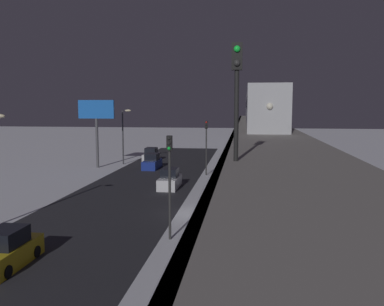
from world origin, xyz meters
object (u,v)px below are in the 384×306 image
(sedan_white, at_px, (170,180))
(traffic_light_near, at_px, (170,172))
(rail_signal, at_px, (237,81))
(sedan_blue, at_px, (152,162))
(subway_train, at_px, (256,106))
(sedan_yellow, at_px, (6,252))
(commercial_billboard, at_px, (96,116))
(sedan_white_2, at_px, (151,155))
(traffic_light_mid, at_px, (206,140))

(sedan_white, distance_m, traffic_light_near, 16.21)
(rail_signal, xyz_separation_m, sedan_white, (7.08, -25.48, -8.21))
(rail_signal, height_order, sedan_blue, rail_signal)
(subway_train, height_order, sedan_yellow, subway_train)
(rail_signal, distance_m, commercial_billboard, 42.09)
(sedan_yellow, xyz_separation_m, sedan_white_2, (1.80, -40.27, 0.01))
(subway_train, bearing_deg, sedan_blue, 42.86)
(rail_signal, xyz_separation_m, traffic_light_mid, (4.18, -33.48, -4.81))
(sedan_white_2, xyz_separation_m, commercial_billboard, (5.55, 7.42, 6.03))
(sedan_white_2, distance_m, traffic_light_near, 36.38)
(traffic_light_mid, xyz_separation_m, commercial_billboard, (14.85, -4.00, 2.63))
(subway_train, xyz_separation_m, sedan_blue, (13.57, 12.59, -7.26))
(rail_signal, bearing_deg, sedan_white_2, -73.29)
(sedan_yellow, bearing_deg, traffic_light_near, -144.96)
(sedan_white, height_order, sedan_white_2, same)
(rail_signal, distance_m, sedan_blue, 40.29)
(sedan_yellow, distance_m, commercial_billboard, 34.19)
(sedan_white_2, height_order, commercial_billboard, commercial_billboard)
(rail_signal, relative_size, sedan_white, 0.91)
(rail_signal, distance_m, traffic_light_mid, 34.08)
(traffic_light_near, height_order, traffic_light_mid, same)
(sedan_white_2, distance_m, commercial_billboard, 11.06)
(sedan_white, xyz_separation_m, sedan_white_2, (6.40, -19.42, 0.00))
(sedan_yellow, bearing_deg, sedan_white, -102.44)
(subway_train, relative_size, traffic_light_mid, 11.57)
(sedan_white, relative_size, traffic_light_mid, 0.68)
(traffic_light_near, distance_m, traffic_light_mid, 23.59)
(sedan_white, xyz_separation_m, traffic_light_mid, (-2.90, -8.00, 3.40))
(rail_signal, bearing_deg, sedan_yellow, -21.66)
(rail_signal, xyz_separation_m, commercial_billboard, (19.03, -37.48, -2.18))
(subway_train, height_order, traffic_light_near, subway_train)
(sedan_white_2, bearing_deg, rail_signal, 106.71)
(traffic_light_near, height_order, commercial_billboard, commercial_billboard)
(sedan_white, xyz_separation_m, commercial_billboard, (11.95, -12.00, 6.03))
(subway_train, distance_m, traffic_light_near, 41.01)
(traffic_light_mid, distance_m, commercial_billboard, 15.60)
(sedan_blue, height_order, traffic_light_near, traffic_light_near)
(rail_signal, relative_size, sedan_yellow, 0.91)
(sedan_white, distance_m, commercial_billboard, 17.98)
(sedan_white, relative_size, sedan_white_2, 0.99)
(sedan_white, bearing_deg, subway_train, 70.10)
(subway_train, distance_m, sedan_yellow, 48.16)
(sedan_yellow, xyz_separation_m, traffic_light_mid, (-7.50, -28.85, 3.41))
(sedan_blue, bearing_deg, rail_signal, 107.22)
(traffic_light_mid, bearing_deg, traffic_light_near, 90.00)
(traffic_light_mid, bearing_deg, sedan_yellow, 75.43)
(sedan_white, bearing_deg, rail_signal, -74.47)
(sedan_yellow, relative_size, traffic_light_mid, 0.69)
(sedan_yellow, bearing_deg, commercial_billboard, -77.39)
(sedan_white_2, height_order, traffic_light_mid, traffic_light_mid)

